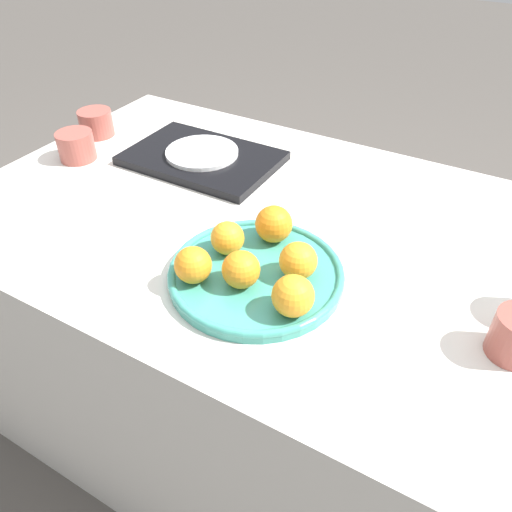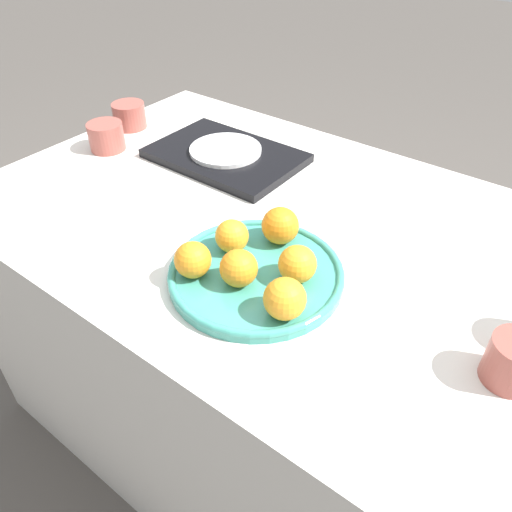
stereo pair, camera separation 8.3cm
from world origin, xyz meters
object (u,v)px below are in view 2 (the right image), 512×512
(cup_1, at_px, (129,116))
(serving_tray, at_px, (226,156))
(orange_0, at_px, (239,268))
(orange_2, at_px, (285,299))
(orange_5, at_px, (193,260))
(fruit_platter, at_px, (256,273))
(orange_3, at_px, (232,236))
(orange_4, at_px, (297,264))
(side_plate, at_px, (226,150))
(orange_1, at_px, (280,226))
(cup_0, at_px, (106,137))

(cup_1, bearing_deg, serving_tray, 2.32)
(orange_0, height_order, orange_2, orange_2)
(orange_5, bearing_deg, fruit_platter, 40.80)
(orange_3, bearing_deg, orange_4, 1.15)
(orange_4, relative_size, side_plate, 0.37)
(orange_1, xyz_separation_m, cup_1, (-0.63, 0.19, -0.02))
(orange_0, bearing_deg, orange_3, 136.30)
(serving_tray, bearing_deg, cup_1, -177.68)
(orange_0, bearing_deg, orange_4, 42.99)
(cup_0, relative_size, cup_1, 1.01)
(orange_4, relative_size, cup_1, 0.75)
(orange_4, bearing_deg, fruit_platter, -158.21)
(orange_0, distance_m, cup_1, 0.72)
(orange_3, height_order, orange_5, orange_5)
(orange_0, bearing_deg, orange_2, -8.62)
(serving_tray, height_order, cup_1, cup_1)
(fruit_platter, relative_size, orange_4, 4.72)
(orange_5, relative_size, serving_tray, 0.18)
(fruit_platter, distance_m, serving_tray, 0.44)
(orange_1, bearing_deg, orange_4, -40.04)
(orange_3, relative_size, cup_1, 0.70)
(orange_2, bearing_deg, serving_tray, 139.38)
(orange_0, xyz_separation_m, side_plate, (-0.32, 0.34, -0.02))
(cup_1, bearing_deg, orange_1, -17.19)
(orange_1, distance_m, orange_4, 0.11)
(orange_5, xyz_separation_m, side_plate, (-0.24, 0.37, -0.02))
(orange_0, height_order, cup_0, orange_0)
(orange_2, bearing_deg, orange_5, -175.57)
(orange_2, distance_m, orange_5, 0.18)
(orange_1, bearing_deg, orange_3, -126.05)
(orange_2, height_order, cup_0, orange_2)
(orange_2, xyz_separation_m, serving_tray, (-0.42, 0.36, -0.04))
(fruit_platter, bearing_deg, orange_0, -97.50)
(orange_2, xyz_separation_m, orange_5, (-0.18, -0.01, -0.00))
(orange_4, distance_m, cup_1, 0.76)
(orange_0, bearing_deg, serving_tray, 132.67)
(fruit_platter, height_order, orange_0, orange_0)
(fruit_platter, distance_m, orange_0, 0.05)
(serving_tray, bearing_deg, cup_0, -153.19)
(fruit_platter, distance_m, orange_1, 0.11)
(orange_4, distance_m, cup_0, 0.67)
(orange_2, xyz_separation_m, orange_4, (-0.03, 0.08, -0.00))
(orange_5, xyz_separation_m, serving_tray, (-0.24, 0.37, -0.04))
(orange_5, bearing_deg, cup_1, 147.53)
(orange_1, relative_size, cup_0, 0.79)
(serving_tray, xyz_separation_m, side_plate, (0.00, 0.00, 0.02))
(orange_0, distance_m, serving_tray, 0.47)
(orange_1, relative_size, orange_4, 1.07)
(orange_1, xyz_separation_m, cup_0, (-0.57, 0.07, -0.02))
(fruit_platter, height_order, cup_1, cup_1)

